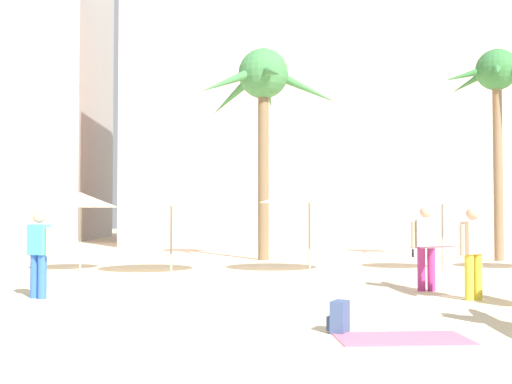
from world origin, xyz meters
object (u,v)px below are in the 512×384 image
at_px(palm_tree_far_left, 497,85).
at_px(person_far_right, 428,245).
at_px(cafe_umbrella_6, 172,197).
at_px(person_mid_right, 473,249).
at_px(backpack, 339,317).
at_px(cafe_umbrella_2, 81,200).
at_px(cafe_umbrella_3, 442,198).
at_px(cafe_umbrella_7, 309,194).
at_px(person_near_right, 39,250).
at_px(beach_towel, 403,339).
at_px(palm_tree_left, 263,87).

distance_m(palm_tree_far_left, person_far_right, 10.69).
xyz_separation_m(palm_tree_far_left, cafe_umbrella_6, (-10.44, -4.04, -3.88)).
bearing_deg(person_mid_right, backpack, -66.90).
distance_m(cafe_umbrella_2, cafe_umbrella_6, 2.59).
bearing_deg(cafe_umbrella_3, backpack, -116.22).
relative_size(cafe_umbrella_7, person_near_right, 1.66).
bearing_deg(person_far_right, beach_towel, -17.06).
bearing_deg(palm_tree_left, cafe_umbrella_6, -119.11).
distance_m(palm_tree_left, person_near_right, 11.69).
height_order(palm_tree_left, backpack, palm_tree_left).
relative_size(palm_tree_left, cafe_umbrella_2, 3.37).
xyz_separation_m(palm_tree_left, cafe_umbrella_6, (-2.63, -4.73, -3.90)).
distance_m(palm_tree_left, person_mid_right, 11.68).
bearing_deg(person_mid_right, cafe_umbrella_2, -147.51).
height_order(beach_towel, backpack, backpack).
bearing_deg(cafe_umbrella_2, person_far_right, -30.29).
relative_size(cafe_umbrella_2, person_near_right, 1.32).
bearing_deg(person_far_right, cafe_umbrella_6, -122.41).
bearing_deg(person_mid_right, person_far_right, 176.98).
relative_size(palm_tree_far_left, cafe_umbrella_7, 2.62).
relative_size(cafe_umbrella_6, person_far_right, 0.98).
xyz_separation_m(cafe_umbrella_7, person_near_right, (-5.62, -5.02, -1.19)).
height_order(beach_towel, person_near_right, person_near_right).
distance_m(cafe_umbrella_2, cafe_umbrella_7, 6.19).
height_order(palm_tree_far_left, beach_towel, palm_tree_far_left).
bearing_deg(cafe_umbrella_7, person_mid_right, -67.47).
bearing_deg(person_near_right, palm_tree_far_left, -22.74).
xyz_separation_m(cafe_umbrella_2, cafe_umbrella_7, (6.18, -0.40, 0.15)).
bearing_deg(cafe_umbrella_2, palm_tree_far_left, 14.73).
relative_size(cafe_umbrella_2, person_far_right, 0.76).
height_order(cafe_umbrella_6, beach_towel, cafe_umbrella_6).
bearing_deg(person_near_right, palm_tree_left, 6.06).
bearing_deg(cafe_umbrella_6, person_near_right, -112.27).
distance_m(beach_towel, person_near_right, 6.98).
height_order(cafe_umbrella_3, person_far_right, cafe_umbrella_3).
distance_m(beach_towel, person_mid_right, 4.20).
bearing_deg(palm_tree_far_left, cafe_umbrella_2, -165.27).
relative_size(person_far_right, person_mid_right, 1.66).
relative_size(palm_tree_left, cafe_umbrella_3, 3.31).
distance_m(palm_tree_far_left, person_mid_right, 11.49).
bearing_deg(cafe_umbrella_2, backpack, -58.34).
relative_size(backpack, person_mid_right, 0.25).
relative_size(palm_tree_far_left, person_far_right, 2.54).
bearing_deg(cafe_umbrella_2, palm_tree_left, 38.50).
bearing_deg(backpack, cafe_umbrella_7, -66.21).
bearing_deg(person_far_right, palm_tree_left, -157.88).
bearing_deg(cafe_umbrella_6, cafe_umbrella_7, 3.61).
height_order(cafe_umbrella_2, beach_towel, cafe_umbrella_2).
height_order(cafe_umbrella_6, person_near_right, cafe_umbrella_6).
xyz_separation_m(backpack, person_near_right, (-4.97, 3.53, 0.68)).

